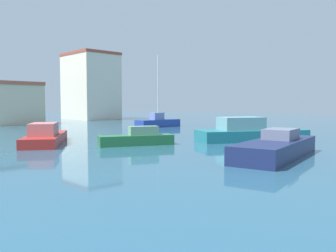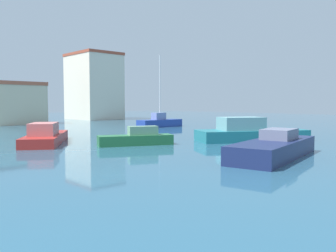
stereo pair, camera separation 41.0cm
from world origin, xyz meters
The scene contains 8 objects.
water centered at (15.00, 20.00, 0.00)m, with size 160.00×160.00×0.00m, color #285670.
sailboat_blue_center_channel centered at (31.39, 26.95, 0.62)m, with size 6.13×1.93×8.97m.
motorboat_red_outer_mooring centered at (13.10, 19.14, 0.55)m, with size 6.30×7.95×1.57m.
motorboat_navy_distant_east centered at (19.51, 3.92, 0.55)m, with size 8.50×4.14×1.54m.
motorboat_teal_inner_mooring centered at (25.81, 9.86, 0.67)m, with size 9.08×6.77×1.90m.
motorboat_green_near_pier centered at (17.47, 13.66, 0.49)m, with size 5.41×3.41×1.36m.
warehouse_block centered at (20.14, 46.93, 3.00)m, with size 7.13×9.53×5.98m.
yacht_club centered at (36.77, 51.68, 6.12)m, with size 7.45×9.75×12.23m.
Camera 2 is at (2.09, -6.21, 3.01)m, focal length 37.57 mm.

